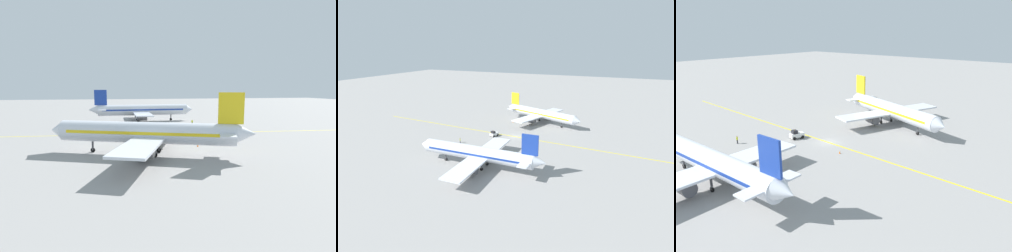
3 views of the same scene
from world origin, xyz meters
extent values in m
plane|color=gray|center=(0.00, 0.00, 0.00)|extent=(400.00, 400.00, 0.00)
cube|color=yellow|center=(0.00, 0.00, 0.00)|extent=(7.53, 119.81, 0.01)
cylinder|color=silver|center=(-19.94, 3.19, 3.80)|extent=(13.56, 29.44, 3.60)
cone|color=silver|center=(-14.45, 18.43, 3.80)|extent=(4.03, 3.42, 3.42)
cone|color=silver|center=(-25.53, -12.34, 4.10)|extent=(3.90, 3.86, 3.06)
cube|color=yellow|center=(-19.94, 3.19, 3.95)|extent=(12.58, 26.64, 0.50)
cube|color=silver|center=(-20.28, 2.25, 3.08)|extent=(28.11, 14.38, 0.36)
cylinder|color=#4C4C51|center=(-24.98, 3.94, 1.83)|extent=(3.15, 3.76, 2.20)
cylinder|color=#4C4C51|center=(-15.58, 0.55, 1.83)|extent=(3.15, 3.76, 2.20)
cube|color=yellow|center=(-24.69, -9.98, 8.10)|extent=(1.69, 3.89, 5.00)
cube|color=silver|center=(-24.52, -9.51, 4.20)|extent=(9.28, 5.31, 0.24)
cylinder|color=#4C4C51|center=(-16.69, 12.22, 1.40)|extent=(0.36, 0.36, 2.00)
cylinder|color=black|center=(-16.69, 12.22, 0.40)|extent=(0.53, 0.85, 0.80)
cylinder|color=#4C4C51|center=(-22.12, 1.85, 1.40)|extent=(0.36, 0.36, 2.00)
cylinder|color=black|center=(-22.12, 1.85, 0.40)|extent=(0.53, 0.85, 0.80)
cylinder|color=#4C4C51|center=(-19.11, 0.76, 1.40)|extent=(0.36, 0.36, 2.00)
cylinder|color=black|center=(-19.11, 0.76, 0.40)|extent=(0.53, 0.85, 0.80)
cylinder|color=silver|center=(25.58, -0.35, 3.80)|extent=(4.27, 30.07, 3.60)
cone|color=silver|center=(25.21, 16.15, 4.10)|extent=(3.13, 3.07, 3.06)
cube|color=#193899|center=(25.58, -0.35, 3.95)|extent=(4.24, 27.07, 0.50)
cube|color=silver|center=(25.55, 0.65, 3.08)|extent=(28.11, 5.83, 0.36)
cylinder|color=#4C4C51|center=(30.55, 0.76, 1.83)|extent=(2.27, 3.25, 2.20)
cylinder|color=#4C4C51|center=(20.56, 0.54, 1.83)|extent=(2.27, 3.25, 2.20)
cube|color=#193899|center=(25.26, 13.65, 8.10)|extent=(0.45, 4.01, 5.00)
cube|color=silver|center=(25.27, 13.15, 4.20)|extent=(9.05, 2.60, 0.24)
cylinder|color=#4C4C51|center=(25.79, -9.95, 1.40)|extent=(0.36, 0.36, 2.00)
cylinder|color=black|center=(25.79, -9.95, 0.40)|extent=(0.30, 0.81, 0.80)
cylinder|color=#4C4C51|center=(27.13, 1.69, 1.40)|extent=(0.36, 0.36, 2.00)
cylinder|color=black|center=(27.13, 1.69, 0.40)|extent=(0.30, 0.81, 0.80)
cylinder|color=#4C4C51|center=(23.93, 1.61, 1.40)|extent=(0.36, 0.36, 2.00)
cylinder|color=black|center=(23.93, 1.61, 0.40)|extent=(0.30, 0.81, 0.80)
cube|color=white|center=(2.47, -6.91, 0.80)|extent=(3.30, 2.26, 0.90)
cube|color=black|center=(3.00, -7.06, 1.60)|extent=(1.41, 1.53, 0.70)
sphere|color=orange|center=(3.00, -7.06, 2.03)|extent=(0.16, 0.16, 0.16)
cylinder|color=black|center=(3.61, -6.46, 0.35)|extent=(0.74, 0.43, 0.70)
cylinder|color=black|center=(3.20, -7.90, 0.35)|extent=(0.74, 0.43, 0.70)
cylinder|color=black|center=(1.73, -5.93, 0.35)|extent=(0.74, 0.43, 0.70)
cylinder|color=black|center=(1.32, -7.37, 0.35)|extent=(0.74, 0.43, 0.70)
cylinder|color=#23232D|center=(12.83, -13.97, 0.42)|extent=(0.16, 0.16, 0.85)
cylinder|color=#23232D|center=(12.66, -14.09, 0.42)|extent=(0.16, 0.16, 0.85)
cube|color=#CCD819|center=(12.74, -14.03, 1.15)|extent=(0.42, 0.39, 0.60)
cylinder|color=#CCD819|center=(12.94, -13.89, 1.15)|extent=(0.10, 0.10, 0.55)
cylinder|color=#CCD819|center=(12.55, -14.17, 1.15)|extent=(0.10, 0.10, 0.55)
sphere|color=#9E7051|center=(12.74, -14.03, 1.57)|extent=(0.22, 0.22, 0.22)
cone|color=orange|center=(3.32, 6.15, 0.28)|extent=(0.32, 0.32, 0.55)
cone|color=orange|center=(-15.69, -7.33, 0.28)|extent=(0.32, 0.32, 0.55)
camera|label=1|loc=(-63.49, 7.15, 11.34)|focal=28.00mm
camera|label=2|loc=(78.98, 31.28, 29.98)|focal=28.00mm
camera|label=3|loc=(48.12, 44.53, 23.25)|focal=35.00mm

